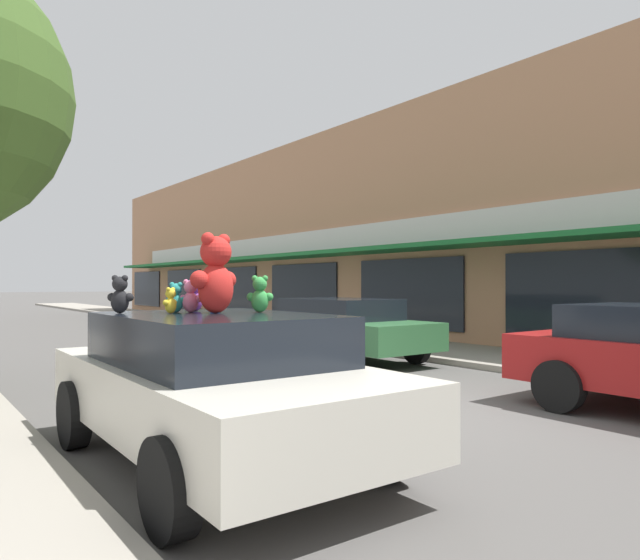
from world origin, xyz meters
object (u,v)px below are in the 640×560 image
Objects in this scene: teddy_bear_green at (260,295)px; parked_car_far_center at (340,326)px; teddy_bear_teal at (176,298)px; teddy_bear_purple at (195,296)px; teddy_bear_giant at (215,275)px; teddy_bear_yellow at (170,301)px; teddy_bear_blue at (215,298)px; plush_art_car at (215,382)px; teddy_bear_pink at (191,296)px; teddy_bear_black at (120,295)px.

teddy_bear_green reaches higher than parked_car_far_center.
teddy_bear_purple is at bearing -103.56° from teddy_bear_teal.
teddy_bear_giant reaches higher than teddy_bear_yellow.
teddy_bear_blue is 0.83m from teddy_bear_green.
teddy_bear_giant reaches higher than teddy_bear_green.
teddy_bear_giant is at bearing 123.71° from teddy_bear_yellow.
teddy_bear_teal is 1.20× the size of teddy_bear_yellow.
plush_art_car is 11.40× the size of teddy_bear_green.
teddy_bear_yellow is (-0.13, -0.19, -0.02)m from teddy_bear_teal.
teddy_bear_pink is 0.26m from teddy_bear_yellow.
teddy_bear_blue is 0.75× the size of teddy_bear_green.
teddy_bear_pink is 0.66m from teddy_bear_black.
teddy_bear_giant is 0.48m from teddy_bear_green.
teddy_bear_blue is at bearing -122.93° from teddy_bear_black.
teddy_bear_black is (-0.74, 0.52, -0.19)m from teddy_bear_giant.
parked_car_far_center is (5.34, 4.74, -1.01)m from teddy_bear_giant.
parked_car_far_center is (5.47, 4.48, -0.80)m from teddy_bear_pink.
teddy_bear_green is 1.12× the size of teddy_bear_purple.
teddy_bear_black reaches higher than teddy_bear_yellow.
teddy_bear_green and teddy_bear_black have the same top height.
teddy_bear_yellow is at bearing 16.45° from teddy_bear_green.
plush_art_car is 0.90m from teddy_bear_pink.
teddy_bear_giant is 0.37m from teddy_bear_pink.
teddy_bear_purple is (0.27, 0.14, 0.01)m from teddy_bear_teal.
teddy_bear_green is (0.08, -0.83, 0.04)m from teddy_bear_blue.
teddy_bear_teal is 0.83m from teddy_bear_green.
teddy_bear_teal is at bearing -75.85° from teddy_bear_giant.
teddy_bear_yellow is 0.76× the size of teddy_bear_purple.
teddy_bear_black is at bearing -55.19° from teddy_bear_giant.
teddy_bear_giant is at bearing 20.99° from teddy_bear_green.
teddy_bear_black reaches higher than teddy_bear_pink.
teddy_bear_black is at bearing -23.69° from teddy_bear_blue.
teddy_bear_blue reaches higher than plush_art_car.
teddy_bear_yellow is at bearing 3.00° from teddy_bear_blue.
plush_art_car is 11.38× the size of teddy_bear_black.
teddy_bear_yellow is (-0.38, 0.18, -0.25)m from teddy_bear_giant.
teddy_bear_pink is at bearing 91.14° from teddy_bear_purple.
teddy_bear_pink is (-0.14, 0.27, -0.21)m from teddy_bear_giant.
teddy_bear_blue is 0.75× the size of teddy_bear_black.
teddy_bear_green reaches higher than teddy_bear_blue.
plush_art_car is 12.76× the size of teddy_bear_purple.
teddy_bear_giant is 7.21m from parked_car_far_center.
teddy_bear_blue is at bearing -135.85° from teddy_bear_giant.
teddy_bear_green reaches higher than teddy_bear_purple.
teddy_bear_blue is at bearing -174.87° from teddy_bear_yellow.
plush_art_car is 7.32m from parked_car_far_center.
teddy_bear_green is 0.74m from teddy_bear_purple.
teddy_bear_giant is 2.81× the size of teddy_bear_blue.
teddy_bear_purple reaches higher than teddy_bear_blue.
teddy_bear_green is at bearing -135.30° from parked_car_far_center.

